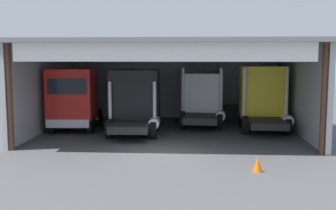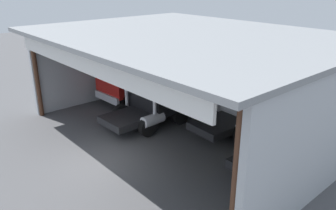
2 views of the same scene
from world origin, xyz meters
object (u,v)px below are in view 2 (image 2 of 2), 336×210
oil_drum (182,79)px  tool_cart (298,121)px  truck_white_yard_outside (250,97)px  truck_red_center_right_bay (125,74)px  truck_black_left_bay (156,89)px  truck_yellow_right_bay (297,122)px

oil_drum → tool_cart: size_ratio=0.94×
truck_white_yard_outside → truck_red_center_right_bay: bearing=-157.0°
truck_black_left_bay → truck_white_yard_outside: size_ratio=0.89×
truck_black_left_bay → truck_yellow_right_bay: size_ratio=1.00×
truck_yellow_right_bay → tool_cart: (-1.55, 3.23, -1.39)m
truck_white_yard_outside → truck_yellow_right_bay: (3.44, -1.55, 0.18)m
truck_yellow_right_bay → tool_cart: size_ratio=4.68×
truck_white_yard_outside → oil_drum: size_ratio=5.63×
truck_white_yard_outside → oil_drum: (-7.68, 2.50, -1.24)m
truck_yellow_right_bay → tool_cart: 3.84m
truck_black_left_bay → oil_drum: size_ratio=5.02×
truck_red_center_right_bay → oil_drum: 5.28m
truck_yellow_right_bay → oil_drum: bearing=162.5°
truck_black_left_bay → oil_drum: truck_black_left_bay is taller
truck_black_left_bay → oil_drum: (-3.92, 5.58, -1.37)m
oil_drum → truck_red_center_right_bay: bearing=-86.1°
tool_cart → truck_white_yard_outside: bearing=-138.3°
oil_drum → truck_white_yard_outside: bearing=-18.0°
truck_red_center_right_bay → tool_cart: bearing=-157.7°
truck_black_left_bay → truck_red_center_right_bay: bearing=170.8°
truck_white_yard_outside → truck_yellow_right_bay: size_ratio=1.13×
truck_white_yard_outside → truck_yellow_right_bay: truck_yellow_right_bay is taller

